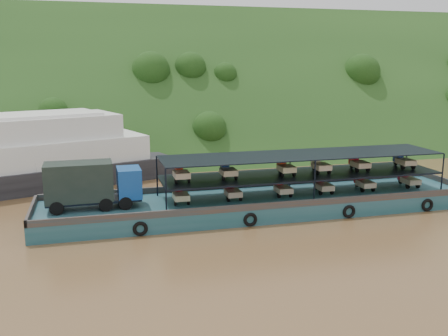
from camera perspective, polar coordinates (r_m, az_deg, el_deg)
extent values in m
plane|color=brown|center=(40.17, 3.87, -5.18)|extent=(160.00, 160.00, 0.00)
cube|color=#1B3A15|center=(74.33, -5.01, 2.77)|extent=(140.00, 39.60, 39.60)
cube|color=#15464B|center=(40.55, 4.20, -4.13)|extent=(35.00, 7.00, 1.20)
cube|color=#592D19|center=(43.45, 2.76, -1.86)|extent=(35.00, 0.20, 0.50)
cube|color=#592D19|center=(37.24, 5.92, -4.27)|extent=(35.00, 0.20, 0.50)
cube|color=#592D19|center=(48.72, 23.97, -1.38)|extent=(0.20, 7.00, 0.50)
cube|color=#592D19|center=(38.52, -21.16, -4.49)|extent=(0.20, 7.00, 0.50)
torus|color=black|center=(35.23, -9.55, -6.87)|extent=(1.06, 0.26, 1.06)
torus|color=black|center=(36.73, 3.03, -5.92)|extent=(1.06, 0.26, 1.06)
torus|color=black|center=(39.82, 14.10, -4.85)|extent=(1.06, 0.26, 1.06)
torus|color=black|center=(43.56, 22.22, -3.94)|extent=(1.06, 0.26, 1.06)
cylinder|color=black|center=(37.40, -18.57, -4.38)|extent=(1.01, 0.37, 1.00)
cylinder|color=black|center=(39.42, -18.44, -3.54)|extent=(1.01, 0.37, 1.00)
cylinder|color=black|center=(37.34, -13.34, -4.09)|extent=(1.01, 0.37, 1.00)
cylinder|color=black|center=(39.37, -13.48, -3.27)|extent=(1.01, 0.37, 1.00)
cylinder|color=black|center=(37.41, -11.19, -3.96)|extent=(1.01, 0.37, 1.00)
cylinder|color=black|center=(39.44, -11.44, -3.15)|extent=(1.01, 0.37, 1.00)
cube|color=black|center=(38.30, -14.62, -3.52)|extent=(6.85, 2.30, 0.20)
cube|color=navy|center=(38.13, -10.80, -1.62)|extent=(1.74, 2.43, 2.21)
cube|color=black|center=(38.11, -9.55, -0.96)|extent=(0.09, 2.01, 0.90)
cube|color=black|center=(37.95, -16.25, -1.49)|extent=(4.84, 2.47, 2.81)
cube|color=black|center=(41.23, 8.85, -0.73)|extent=(23.00, 5.00, 0.12)
cube|color=black|center=(40.91, 8.93, 1.51)|extent=(23.00, 5.00, 0.08)
cylinder|color=black|center=(35.78, -6.65, -2.64)|extent=(0.12, 0.12, 3.30)
cylinder|color=black|center=(40.60, -7.66, -0.91)|extent=(0.12, 0.12, 3.30)
cylinder|color=black|center=(39.02, 10.31, -1.52)|extent=(0.12, 0.12, 3.30)
cylinder|color=black|center=(43.48, 7.54, -0.05)|extent=(0.12, 0.12, 3.30)
cylinder|color=black|center=(45.05, 23.69, -0.55)|extent=(0.12, 0.12, 3.30)
cylinder|color=black|center=(48.96, 20.10, 0.67)|extent=(0.12, 0.12, 3.30)
cylinder|color=black|center=(39.74, -5.29, -3.20)|extent=(0.12, 0.52, 0.52)
cylinder|color=black|center=(37.95, -5.58, -3.94)|extent=(0.14, 0.52, 0.52)
cylinder|color=black|center=(38.11, -4.09, -3.84)|extent=(0.14, 0.52, 0.52)
cube|color=beige|center=(38.27, -4.93, -3.26)|extent=(1.15, 1.50, 0.44)
cube|color=#A90B16|center=(39.32, -5.23, -2.58)|extent=(0.55, 0.80, 0.80)
cube|color=#A90B16|center=(39.01, -5.19, -1.94)|extent=(0.50, 0.10, 0.10)
cylinder|color=black|center=(40.59, 0.49, -2.82)|extent=(0.12, 0.52, 0.52)
cylinder|color=black|center=(38.79, 0.48, -3.53)|extent=(0.14, 0.52, 0.52)
cylinder|color=black|center=(39.06, 1.90, -3.43)|extent=(0.14, 0.52, 0.52)
cube|color=tan|center=(39.16, 1.05, -2.87)|extent=(1.15, 1.50, 0.44)
cube|color=red|center=(40.18, 0.61, -2.21)|extent=(0.55, 0.80, 0.80)
cube|color=red|center=(39.88, 0.68, -1.58)|extent=(0.50, 0.10, 0.10)
cylinder|color=black|center=(41.86, 6.06, -2.43)|extent=(0.12, 0.52, 0.52)
cylinder|color=black|center=(40.07, 6.30, -3.10)|extent=(0.14, 0.52, 0.52)
cylinder|color=black|center=(40.43, 7.62, -2.99)|extent=(0.14, 0.52, 0.52)
cube|color=beige|center=(40.47, 6.79, -2.46)|extent=(1.15, 1.50, 0.44)
cube|color=red|center=(41.47, 6.22, -1.84)|extent=(0.55, 0.80, 0.80)
cube|color=red|center=(41.17, 6.33, -1.22)|extent=(0.50, 0.10, 0.10)
cylinder|color=black|center=(43.26, 10.55, -2.10)|extent=(0.12, 0.52, 0.52)
cylinder|color=black|center=(41.48, 10.98, -2.73)|extent=(0.14, 0.52, 0.52)
cylinder|color=black|center=(41.91, 12.22, -2.62)|extent=(0.14, 0.52, 0.52)
cube|color=#C2AD89|center=(41.91, 11.41, -2.11)|extent=(1.15, 1.50, 0.44)
cube|color=#B20B19|center=(42.87, 10.75, -1.52)|extent=(0.55, 0.80, 0.80)
cube|color=#B20B19|center=(42.59, 10.89, -0.92)|extent=(0.50, 0.10, 0.10)
cylinder|color=black|center=(44.99, 14.95, -1.76)|extent=(0.12, 0.52, 0.52)
cylinder|color=black|center=(43.24, 15.54, -2.35)|extent=(0.14, 0.52, 0.52)
cylinder|color=black|center=(43.74, 16.68, -2.25)|extent=(0.14, 0.52, 0.52)
cube|color=beige|center=(43.70, 15.90, -1.76)|extent=(1.15, 1.50, 0.44)
cube|color=#B30D0B|center=(44.62, 15.17, -1.20)|extent=(0.55, 0.80, 0.80)
cube|color=#B30D0B|center=(44.35, 15.34, -0.63)|extent=(0.50, 0.10, 0.10)
cylinder|color=black|center=(47.26, 19.52, -1.40)|extent=(0.12, 0.52, 0.52)
cylinder|color=black|center=(45.55, 20.26, -1.94)|extent=(0.14, 0.52, 0.52)
cylinder|color=black|center=(46.12, 21.28, -1.85)|extent=(0.14, 0.52, 0.52)
cube|color=tan|center=(46.03, 20.55, -1.38)|extent=(1.15, 1.50, 0.44)
cube|color=#B10B23|center=(46.91, 19.77, -0.86)|extent=(0.55, 0.80, 0.80)
cube|color=#B10B23|center=(46.65, 19.95, -0.31)|extent=(0.50, 0.10, 0.10)
cylinder|color=black|center=(39.34, -5.24, -0.78)|extent=(0.12, 0.52, 0.52)
cylinder|color=black|center=(37.53, -5.53, -1.40)|extent=(0.14, 0.52, 0.52)
cylinder|color=black|center=(37.70, -4.03, -1.32)|extent=(0.14, 0.52, 0.52)
cube|color=beige|center=(37.87, -4.88, -0.74)|extent=(1.15, 1.50, 0.44)
cube|color=#B3260B|center=(38.94, -5.18, -0.12)|extent=(0.55, 0.80, 0.80)
cube|color=#B3260B|center=(38.64, -5.14, 0.54)|extent=(0.50, 0.10, 0.10)
cylinder|color=black|center=(40.09, -0.02, -0.48)|extent=(0.12, 0.52, 0.52)
cylinder|color=black|center=(38.27, -0.06, -1.08)|extent=(0.14, 0.52, 0.52)
cylinder|color=black|center=(38.53, 1.38, -1.00)|extent=(0.14, 0.52, 0.52)
cube|color=tan|center=(38.65, 0.53, -0.44)|extent=(1.15, 1.50, 0.44)
cube|color=#19419A|center=(39.70, 0.09, 0.16)|extent=(0.55, 0.80, 0.80)
cube|color=#19419A|center=(39.41, 0.16, 0.82)|extent=(0.50, 0.10, 0.10)
cylinder|color=black|center=(41.56, 6.41, -0.11)|extent=(0.12, 0.52, 0.52)
cylinder|color=black|center=(39.74, 6.67, -0.68)|extent=(0.14, 0.52, 0.52)
cylinder|color=black|center=(40.11, 8.00, -0.59)|extent=(0.14, 0.52, 0.52)
cube|color=#C7BD8D|center=(40.17, 7.17, -0.06)|extent=(1.15, 1.50, 0.44)
cube|color=red|center=(41.18, 6.58, 0.51)|extent=(0.55, 0.80, 0.80)
cube|color=red|center=(40.90, 6.70, 1.14)|extent=(0.50, 0.10, 0.10)
cylinder|color=black|center=(42.74, 10.24, 0.11)|extent=(0.12, 0.52, 0.52)
cylinder|color=black|center=(40.94, 10.66, -0.43)|extent=(0.14, 0.52, 0.52)
cylinder|color=black|center=(41.37, 11.91, -0.35)|extent=(0.14, 0.52, 0.52)
cube|color=beige|center=(41.39, 11.10, 0.17)|extent=(1.15, 1.50, 0.44)
cube|color=beige|center=(42.37, 10.43, 0.71)|extent=(0.55, 0.80, 0.80)
cube|color=beige|center=(42.10, 10.57, 1.33)|extent=(0.50, 0.10, 0.10)
cylinder|color=black|center=(44.33, 14.38, 0.35)|extent=(0.12, 0.52, 0.52)
cylinder|color=black|center=(42.56, 14.96, -0.16)|extent=(0.14, 0.52, 0.52)
cylinder|color=black|center=(43.05, 16.12, -0.09)|extent=(0.14, 0.52, 0.52)
cube|color=#C6AE8C|center=(43.03, 15.33, 0.41)|extent=(1.15, 1.50, 0.44)
cube|color=red|center=(43.97, 14.60, 0.93)|extent=(0.55, 0.80, 0.80)
cube|color=red|center=(43.71, 14.76, 1.53)|extent=(0.50, 0.10, 0.10)
cylinder|color=black|center=(46.56, 19.03, 0.61)|extent=(0.12, 0.52, 0.52)
cylinder|color=black|center=(44.83, 19.76, 0.14)|extent=(0.14, 0.52, 0.52)
cylinder|color=black|center=(45.40, 20.80, 0.20)|extent=(0.14, 0.52, 0.52)
cube|color=#CCB790|center=(45.33, 20.07, 0.68)|extent=(1.15, 1.50, 0.44)
cube|color=navy|center=(46.23, 19.28, 1.17)|extent=(0.55, 0.80, 0.80)
cube|color=navy|center=(45.98, 19.46, 1.74)|extent=(0.50, 0.10, 0.10)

